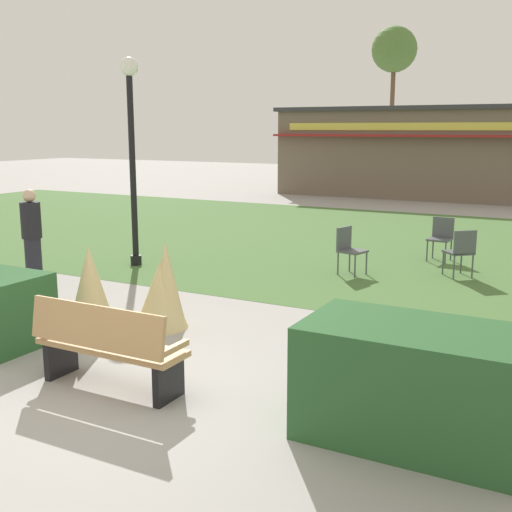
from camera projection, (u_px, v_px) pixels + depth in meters
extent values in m
plane|color=#999691|center=(109.00, 403.00, 6.39)|extent=(80.00, 80.00, 0.00)
cube|color=#446B33|center=(394.00, 245.00, 15.07)|extent=(36.00, 12.00, 0.01)
cube|color=tan|center=(111.00, 347.00, 6.70)|extent=(1.70, 0.48, 0.06)
cube|color=tan|center=(95.00, 327.00, 6.46)|extent=(1.70, 0.13, 0.44)
cube|color=black|center=(61.00, 356.00, 7.08)|extent=(0.08, 0.44, 0.45)
cube|color=black|center=(169.00, 380.00, 6.41)|extent=(0.08, 0.44, 0.45)
cube|color=tan|center=(54.00, 325.00, 7.05)|extent=(0.06, 0.44, 0.06)
cube|color=tan|center=(174.00, 348.00, 6.31)|extent=(0.06, 0.44, 0.06)
cube|color=#28562B|center=(418.00, 384.00, 5.55)|extent=(2.00, 1.10, 1.03)
cone|color=#D1BC7F|center=(167.00, 285.00, 8.72)|extent=(0.52, 0.52, 1.21)
cone|color=#D1BC7F|center=(91.00, 291.00, 8.40)|extent=(0.67, 0.67, 1.21)
cone|color=#D1BC7F|center=(161.00, 295.00, 8.73)|extent=(0.74, 0.74, 0.93)
cylinder|color=black|center=(136.00, 260.00, 12.83)|extent=(0.22, 0.22, 0.20)
cylinder|color=black|center=(133.00, 173.00, 12.48)|extent=(0.12, 0.12, 3.69)
sphere|color=white|center=(129.00, 67.00, 12.09)|extent=(0.36, 0.36, 0.36)
cube|color=#6B5B4C|center=(422.00, 154.00, 25.67)|extent=(10.98, 3.91, 3.37)
cube|color=#333338|center=(424.00, 109.00, 25.32)|extent=(11.28, 4.21, 0.16)
cube|color=maroon|center=(408.00, 136.00, 23.67)|extent=(11.08, 0.36, 0.08)
cube|color=#D8CC4C|center=(410.00, 126.00, 23.75)|extent=(9.88, 0.04, 0.28)
cube|color=#4C5156|center=(458.00, 252.00, 11.79)|extent=(0.62, 0.62, 0.04)
cube|color=#4C5156|center=(465.00, 243.00, 11.56)|extent=(0.35, 0.32, 0.44)
cylinder|color=#4C5156|center=(461.00, 262.00, 12.06)|extent=(0.03, 0.03, 0.45)
cylinder|color=#4C5156|center=(443.00, 263.00, 11.97)|extent=(0.03, 0.03, 0.45)
cylinder|color=#4C5156|center=(472.00, 266.00, 11.70)|extent=(0.03, 0.03, 0.45)
cylinder|color=#4C5156|center=(454.00, 267.00, 11.61)|extent=(0.03, 0.03, 0.45)
cube|color=#4C5156|center=(353.00, 251.00, 11.91)|extent=(0.54, 0.54, 0.04)
cube|color=#4C5156|center=(344.00, 238.00, 12.00)|extent=(0.15, 0.44, 0.44)
cylinder|color=#4C5156|center=(355.00, 266.00, 11.69)|extent=(0.03, 0.03, 0.45)
cylinder|color=#4C5156|center=(366.00, 263.00, 11.96)|extent=(0.03, 0.03, 0.45)
cylinder|color=#4C5156|center=(338.00, 263.00, 11.94)|extent=(0.03, 0.03, 0.45)
cylinder|color=#4C5156|center=(350.00, 260.00, 12.21)|extent=(0.03, 0.03, 0.45)
cube|color=#4C5156|center=(440.00, 240.00, 13.16)|extent=(0.48, 0.48, 0.04)
cube|color=#4C5156|center=(443.00, 228.00, 13.28)|extent=(0.44, 0.08, 0.44)
cylinder|color=#4C5156|center=(427.00, 251.00, 13.15)|extent=(0.03, 0.03, 0.45)
cylinder|color=#4C5156|center=(445.00, 253.00, 12.95)|extent=(0.03, 0.03, 0.45)
cylinder|color=#4C5156|center=(433.00, 248.00, 13.46)|extent=(0.03, 0.03, 0.45)
cylinder|color=#4C5156|center=(451.00, 250.00, 13.26)|extent=(0.03, 0.03, 0.45)
cylinder|color=#23232D|center=(34.00, 262.00, 11.05)|extent=(0.28, 0.28, 0.85)
cylinder|color=black|center=(31.00, 220.00, 10.91)|extent=(0.34, 0.34, 0.62)
sphere|color=beige|center=(29.00, 196.00, 10.83)|extent=(0.22, 0.22, 0.22)
cube|color=#2D6638|center=(449.00, 171.00, 32.90)|extent=(4.34, 2.15, 0.60)
cube|color=black|center=(446.00, 162.00, 32.88)|extent=(2.44, 1.78, 0.44)
cylinder|color=black|center=(476.00, 175.00, 33.27)|extent=(0.66, 0.27, 0.64)
cylinder|color=black|center=(473.00, 177.00, 31.62)|extent=(0.66, 0.27, 0.64)
cylinder|color=black|center=(425.00, 173.00, 34.28)|extent=(0.66, 0.27, 0.64)
cylinder|color=black|center=(420.00, 176.00, 32.62)|extent=(0.66, 0.27, 0.64)
cylinder|color=brown|center=(391.00, 120.00, 40.36)|extent=(0.28, 0.28, 6.40)
sphere|color=#4C7233|center=(394.00, 49.00, 39.51)|extent=(2.80, 2.80, 2.80)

